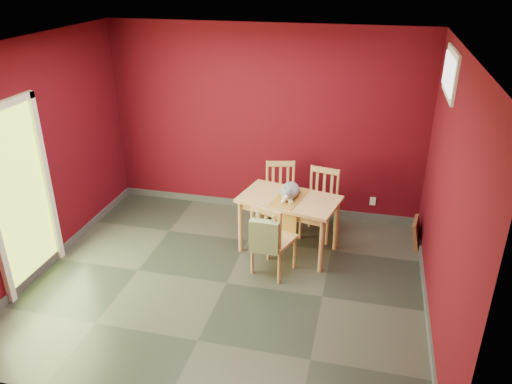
% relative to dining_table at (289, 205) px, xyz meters
% --- Properties ---
extents(ground, '(4.50, 4.50, 0.00)m').
position_rel_dining_table_xyz_m(ground, '(-0.57, -0.90, -0.66)').
color(ground, '#2D342D').
rests_on(ground, ground).
extents(room_shell, '(4.50, 4.50, 4.50)m').
position_rel_dining_table_xyz_m(room_shell, '(-0.57, -0.90, -0.61)').
color(room_shell, '#4B0711').
rests_on(room_shell, ground).
extents(doorway, '(0.06, 1.01, 2.13)m').
position_rel_dining_table_xyz_m(doorway, '(-2.80, -1.30, 0.47)').
color(doorway, '#B7D838').
rests_on(doorway, ground).
extents(window, '(0.05, 0.90, 0.50)m').
position_rel_dining_table_xyz_m(window, '(1.66, 0.10, 1.69)').
color(window, white).
rests_on(window, room_shell).
extents(outlet_plate, '(0.08, 0.02, 0.12)m').
position_rel_dining_table_xyz_m(outlet_plate, '(1.03, 1.09, -0.36)').
color(outlet_plate, silver).
rests_on(outlet_plate, room_shell).
extents(dining_table, '(1.33, 0.95, 0.75)m').
position_rel_dining_table_xyz_m(dining_table, '(0.00, 0.00, 0.00)').
color(dining_table, tan).
rests_on(dining_table, ground).
extents(table_runner, '(0.44, 0.71, 0.33)m').
position_rel_dining_table_xyz_m(table_runner, '(0.00, -0.11, 0.04)').
color(table_runner, olive).
rests_on(table_runner, dining_table).
extents(chair_far_left, '(0.51, 0.51, 0.92)m').
position_rel_dining_table_xyz_m(chair_far_left, '(-0.23, 0.64, -0.19)').
color(chair_far_left, tan).
rests_on(chair_far_left, ground).
extents(chair_far_right, '(0.51, 0.51, 0.93)m').
position_rel_dining_table_xyz_m(chair_far_right, '(0.34, 0.52, -0.18)').
color(chair_far_right, tan).
rests_on(chair_far_right, ground).
extents(chair_near, '(0.55, 0.55, 0.93)m').
position_rel_dining_table_xyz_m(chair_near, '(-0.10, -0.55, -0.18)').
color(chair_near, tan).
rests_on(chair_near, ground).
extents(tote_bag, '(0.33, 0.20, 0.47)m').
position_rel_dining_table_xyz_m(tote_bag, '(-0.15, -0.77, -0.05)').
color(tote_bag, '#809B63').
rests_on(tote_bag, chair_near).
extents(cat, '(0.40, 0.53, 0.24)m').
position_rel_dining_table_xyz_m(cat, '(-0.00, 0.03, 0.21)').
color(cat, slate).
rests_on(cat, table_runner).
extents(picture_frame, '(0.18, 0.39, 0.38)m').
position_rel_dining_table_xyz_m(picture_frame, '(1.62, 0.50, -0.47)').
color(picture_frame, brown).
rests_on(picture_frame, ground).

